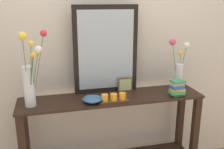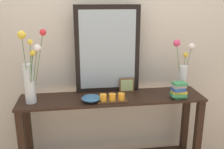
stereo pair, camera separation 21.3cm
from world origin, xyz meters
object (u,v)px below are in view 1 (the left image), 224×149
book_stack (177,88)px  candle_tray (114,98)px  console_table (112,132)px  decorative_bowl (92,99)px  tall_vase_left (30,77)px  vase_right (179,66)px  picture_frame_small (125,85)px  mirror_leaning (106,50)px

book_stack → candle_tray: bearing=-179.7°
console_table → decorative_bowl: bearing=-156.0°
tall_vase_left → candle_tray: size_ratio=2.41×
vase_right → decorative_bowl: 0.86m
decorative_bowl → book_stack: (0.73, -0.02, 0.04)m
picture_frame_small → book_stack: bearing=-27.1°
tall_vase_left → picture_frame_small: tall_vase_left is taller
console_table → tall_vase_left: tall_vase_left is taller
candle_tray → decorative_bowl: candle_tray is taller
vase_right → picture_frame_small: bearing=176.4°
console_table → book_stack: size_ratio=11.10×
picture_frame_small → book_stack: 0.45m
tall_vase_left → mirror_leaning: bearing=17.0°
picture_frame_small → candle_tray: bearing=-127.5°
picture_frame_small → book_stack: size_ratio=0.95×
mirror_leaning → book_stack: bearing=-23.4°
candle_tray → picture_frame_small: picture_frame_small is taller
mirror_leaning → candle_tray: size_ratio=3.10×
mirror_leaning → decorative_bowl: size_ratio=4.79×
console_table → candle_tray: (-0.01, -0.10, 0.36)m
vase_right → book_stack: bearing=-119.6°
decorative_bowl → book_stack: book_stack is taller
book_stack → tall_vase_left: bearing=177.4°
console_table → tall_vase_left: size_ratio=2.65×
console_table → mirror_leaning: bearing=97.2°
tall_vase_left → candle_tray: (0.63, -0.06, -0.21)m
console_table → vase_right: bearing=6.3°
candle_tray → decorative_bowl: (-0.17, 0.02, 0.00)m
console_table → book_stack: book_stack is taller
tall_vase_left → decorative_bowl: 0.51m
picture_frame_small → decorative_bowl: 0.38m
tall_vase_left → book_stack: size_ratio=4.19×
candle_tray → book_stack: bearing=0.3°
mirror_leaning → vase_right: mirror_leaning is taller
mirror_leaning → vase_right: (0.66, -0.07, -0.17)m
candle_tray → picture_frame_small: bearing=52.5°
book_stack → console_table: bearing=169.5°
vase_right → console_table: bearing=-173.7°
decorative_bowl → mirror_leaning: bearing=53.9°
vase_right → picture_frame_small: size_ratio=3.46×
tall_vase_left → picture_frame_small: size_ratio=4.42×
candle_tray → decorative_bowl: bearing=172.0°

